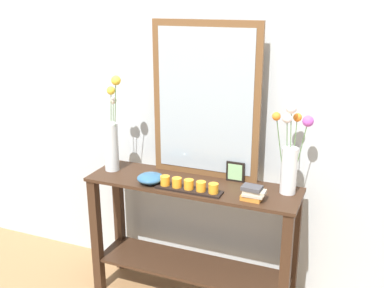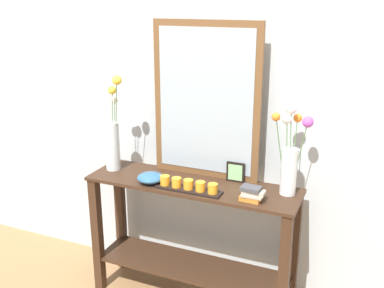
{
  "view_description": "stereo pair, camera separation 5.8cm",
  "coord_description": "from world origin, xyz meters",
  "views": [
    {
      "loc": [
        0.92,
        -2.29,
        1.86
      ],
      "look_at": [
        0.0,
        0.0,
        1.05
      ],
      "focal_mm": 42.19,
      "sensor_mm": 36.0,
      "label": 1
    },
    {
      "loc": [
        0.97,
        -2.27,
        1.86
      ],
      "look_at": [
        0.0,
        0.0,
        1.05
      ],
      "focal_mm": 42.19,
      "sensor_mm": 36.0,
      "label": 2
    }
  ],
  "objects": [
    {
      "name": "mirror_leaning",
      "position": [
        0.03,
        0.15,
        1.27
      ],
      "size": [
        0.66,
        0.03,
        0.93
      ],
      "color": "brown",
      "rests_on": "console_table"
    },
    {
      "name": "console_table",
      "position": [
        0.0,
        0.0,
        0.49
      ],
      "size": [
        1.28,
        0.36,
        0.8
      ],
      "color": "#382316",
      "rests_on": "ground"
    },
    {
      "name": "book_stack",
      "position": [
        0.39,
        -0.09,
        0.84
      ],
      "size": [
        0.13,
        0.09,
        0.08
      ],
      "color": "orange",
      "rests_on": "console_table"
    },
    {
      "name": "vase_right",
      "position": [
        0.55,
        0.07,
        1.02
      ],
      "size": [
        0.21,
        0.18,
        0.51
      ],
      "color": "silver",
      "rests_on": "console_table"
    },
    {
      "name": "decorative_bowl",
      "position": [
        -0.23,
        -0.09,
        0.84
      ],
      "size": [
        0.16,
        0.16,
        0.06
      ],
      "color": "#2D5B84",
      "rests_on": "console_table"
    },
    {
      "name": "picture_frame_small",
      "position": [
        0.23,
        0.12,
        0.86
      ],
      "size": [
        0.11,
        0.01,
        0.12
      ],
      "color": "black",
      "rests_on": "console_table"
    },
    {
      "name": "candle_tray",
      "position": [
        0.03,
        -0.11,
        0.83
      ],
      "size": [
        0.39,
        0.09,
        0.07
      ],
      "color": "black",
      "rests_on": "console_table"
    },
    {
      "name": "wall_back",
      "position": [
        0.0,
        0.3,
        1.35
      ],
      "size": [
        6.4,
        0.08,
        2.7
      ],
      "primitive_type": "cube",
      "color": "#B2BCC1",
      "rests_on": "ground"
    },
    {
      "name": "tall_vase_left",
      "position": [
        -0.55,
        0.01,
        1.01
      ],
      "size": [
        0.15,
        0.13,
        0.61
      ],
      "color": "silver",
      "rests_on": "console_table"
    }
  ]
}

